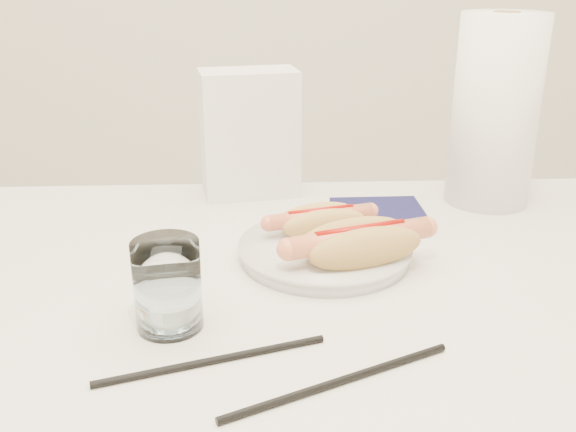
{
  "coord_description": "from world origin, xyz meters",
  "views": [
    {
      "loc": [
        -0.01,
        -0.7,
        1.13
      ],
      "look_at": [
        0.03,
        0.06,
        0.82
      ],
      "focal_mm": 40.73,
      "sensor_mm": 36.0,
      "label": 1
    }
  ],
  "objects_px": {
    "plate": "(325,252)",
    "napkin_box": "(250,134)",
    "water_glass": "(168,285)",
    "paper_towel_roll": "(495,111)",
    "hotdog_left": "(321,221)",
    "table": "(270,332)",
    "hotdog_right": "(360,244)"
  },
  "relations": [
    {
      "from": "table",
      "to": "hotdog_left",
      "type": "xyz_separation_m",
      "value": [
        0.07,
        0.13,
        0.1
      ]
    },
    {
      "from": "hotdog_left",
      "to": "napkin_box",
      "type": "xyz_separation_m",
      "value": [
        -0.1,
        0.22,
        0.07
      ]
    },
    {
      "from": "table",
      "to": "napkin_box",
      "type": "relative_size",
      "value": 5.78
    },
    {
      "from": "plate",
      "to": "water_glass",
      "type": "distance_m",
      "value": 0.25
    },
    {
      "from": "table",
      "to": "paper_towel_roll",
      "type": "distance_m",
      "value": 0.51
    },
    {
      "from": "table",
      "to": "napkin_box",
      "type": "xyz_separation_m",
      "value": [
        -0.02,
        0.35,
        0.16
      ]
    },
    {
      "from": "hotdog_left",
      "to": "napkin_box",
      "type": "bearing_deg",
      "value": 98.03
    },
    {
      "from": "hotdog_right",
      "to": "napkin_box",
      "type": "relative_size",
      "value": 0.92
    },
    {
      "from": "plate",
      "to": "paper_towel_roll",
      "type": "bearing_deg",
      "value": 36.17
    },
    {
      "from": "hotdog_right",
      "to": "water_glass",
      "type": "bearing_deg",
      "value": -171.31
    },
    {
      "from": "water_glass",
      "to": "paper_towel_roll",
      "type": "distance_m",
      "value": 0.61
    },
    {
      "from": "table",
      "to": "hotdog_right",
      "type": "relative_size",
      "value": 6.3
    },
    {
      "from": "plate",
      "to": "napkin_box",
      "type": "height_order",
      "value": "napkin_box"
    },
    {
      "from": "water_glass",
      "to": "paper_towel_roll",
      "type": "xyz_separation_m",
      "value": [
        0.47,
        0.37,
        0.1
      ]
    },
    {
      "from": "plate",
      "to": "napkin_box",
      "type": "relative_size",
      "value": 1.07
    },
    {
      "from": "table",
      "to": "water_glass",
      "type": "distance_m",
      "value": 0.17
    },
    {
      "from": "hotdog_right",
      "to": "hotdog_left",
      "type": "bearing_deg",
      "value": 95.8
    },
    {
      "from": "plate",
      "to": "table",
      "type": "bearing_deg",
      "value": -131.7
    },
    {
      "from": "table",
      "to": "plate",
      "type": "distance_m",
      "value": 0.13
    },
    {
      "from": "plate",
      "to": "hotdog_left",
      "type": "relative_size",
      "value": 1.48
    },
    {
      "from": "table",
      "to": "paper_towel_roll",
      "type": "relative_size",
      "value": 4.02
    },
    {
      "from": "plate",
      "to": "water_glass",
      "type": "relative_size",
      "value": 2.22
    },
    {
      "from": "hotdog_right",
      "to": "napkin_box",
      "type": "bearing_deg",
      "value": 95.5
    },
    {
      "from": "hotdog_right",
      "to": "paper_towel_roll",
      "type": "distance_m",
      "value": 0.37
    },
    {
      "from": "table",
      "to": "paper_towel_roll",
      "type": "height_order",
      "value": "paper_towel_roll"
    },
    {
      "from": "water_glass",
      "to": "napkin_box",
      "type": "height_order",
      "value": "napkin_box"
    },
    {
      "from": "table",
      "to": "hotdog_right",
      "type": "xyz_separation_m",
      "value": [
        0.11,
        0.04,
        0.1
      ]
    },
    {
      "from": "paper_towel_roll",
      "to": "hotdog_right",
      "type": "bearing_deg",
      "value": -133.81
    },
    {
      "from": "hotdog_left",
      "to": "water_glass",
      "type": "bearing_deg",
      "value": -147.53
    },
    {
      "from": "napkin_box",
      "to": "table",
      "type": "bearing_deg",
      "value": -95.79
    },
    {
      "from": "plate",
      "to": "paper_towel_roll",
      "type": "xyz_separation_m",
      "value": [
        0.29,
        0.21,
        0.14
      ]
    },
    {
      "from": "hotdog_left",
      "to": "water_glass",
      "type": "distance_m",
      "value": 0.27
    }
  ]
}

